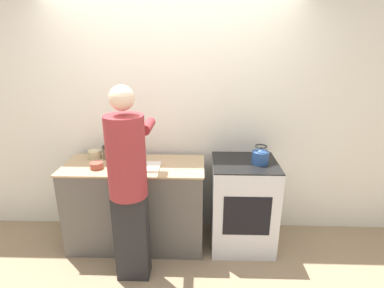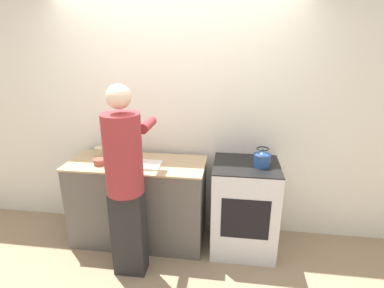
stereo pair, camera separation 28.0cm
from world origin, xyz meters
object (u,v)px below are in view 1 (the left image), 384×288
at_px(person, 128,181).
at_px(cutting_board, 140,167).
at_px(knife, 142,167).
at_px(bowl_prep, 96,166).
at_px(oven, 243,204).
at_px(canister_jar, 109,152).
at_px(kettle, 260,156).

bearing_deg(person, cutting_board, 88.49).
relative_size(knife, bowl_prep, 1.66).
relative_size(person, cutting_board, 4.42).
bearing_deg(knife, person, -79.51).
relative_size(person, knife, 8.58).
height_order(oven, cutting_board, oven).
relative_size(person, canister_jar, 13.10).
bearing_deg(kettle, bowl_prep, -176.74).
relative_size(bowl_prep, canister_jar, 0.92).
distance_m(knife, kettle, 1.14).
xyz_separation_m(person, kettle, (1.18, 0.46, 0.06)).
distance_m(oven, canister_jar, 1.49).
relative_size(oven, bowl_prep, 7.60).
bearing_deg(cutting_board, oven, 4.55).
height_order(knife, canister_jar, canister_jar).
bearing_deg(person, oven, 25.28).
bearing_deg(knife, oven, 23.95).
distance_m(oven, knife, 1.10).
height_order(knife, bowl_prep, bowl_prep).
distance_m(kettle, bowl_prep, 1.58).
xyz_separation_m(oven, knife, (-1.00, -0.11, 0.45)).
height_order(oven, person, person).
distance_m(cutting_board, kettle, 1.17).
xyz_separation_m(knife, kettle, (1.13, 0.08, 0.09)).
bearing_deg(bowl_prep, person, -43.10).
bearing_deg(kettle, oven, 167.15).
bearing_deg(cutting_board, person, -91.51).
height_order(cutting_board, bowl_prep, bowl_prep).
height_order(oven, canister_jar, canister_jar).
distance_m(cutting_board, bowl_prep, 0.41).
relative_size(knife, kettle, 1.11).
height_order(person, bowl_prep, person).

